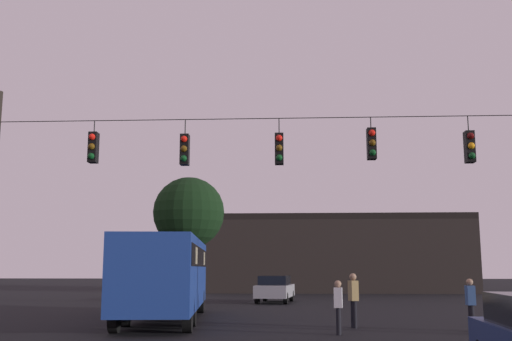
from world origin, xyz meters
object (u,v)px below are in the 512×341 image
object	(u,v)px
pedestrian_crossing_right	(471,302)
tree_left_silhouette	(189,213)
pedestrian_crossing_left	(353,297)
city_bus	(167,270)
pedestrian_crossing_center	(338,304)
car_far_left	(275,288)

from	to	relation	value
pedestrian_crossing_right	tree_left_silhouette	distance (m)	18.62
pedestrian_crossing_left	tree_left_silhouette	xyz separation A→B (m)	(-7.79, 13.30, 4.03)
pedestrian_crossing_left	pedestrian_crossing_right	world-z (taller)	pedestrian_crossing_left
city_bus	tree_left_silhouette	world-z (taller)	tree_left_silhouette
pedestrian_crossing_center	tree_left_silhouette	distance (m)	17.43
tree_left_silhouette	city_bus	bearing A→B (deg)	-84.62
car_far_left	pedestrian_crossing_left	world-z (taller)	pedestrian_crossing_left
car_far_left	pedestrian_crossing_left	bearing A→B (deg)	-78.55
city_bus	car_far_left	distance (m)	12.74
car_far_left	pedestrian_crossing_center	world-z (taller)	pedestrian_crossing_center
pedestrian_crossing_center	city_bus	bearing A→B (deg)	144.47
city_bus	car_far_left	world-z (taller)	city_bus
car_far_left	pedestrian_crossing_right	bearing A→B (deg)	-66.98
pedestrian_crossing_center	pedestrian_crossing_right	size ratio (longest dim) A/B	0.98
pedestrian_crossing_right	pedestrian_crossing_left	bearing A→B (deg)	166.29
city_bus	pedestrian_crossing_center	xyz separation A→B (m)	(6.07, -4.34, -0.98)
pedestrian_crossing_left	city_bus	bearing A→B (deg)	161.34
car_far_left	pedestrian_crossing_right	size ratio (longest dim) A/B	2.77
pedestrian_crossing_left	tree_left_silhouette	world-z (taller)	tree_left_silhouette
pedestrian_crossing_left	tree_left_silhouette	bearing A→B (deg)	120.35
car_far_left	pedestrian_crossing_right	distance (m)	16.58
pedestrian_crossing_center	tree_left_silhouette	bearing A→B (deg)	114.85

